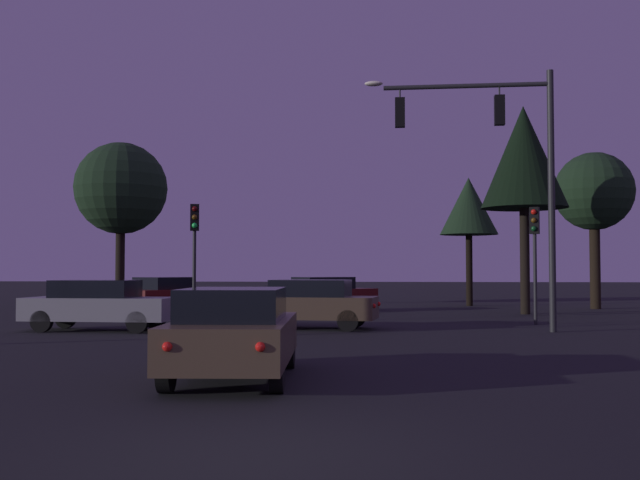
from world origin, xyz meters
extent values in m
plane|color=black|center=(0.00, 24.50, 0.00)|extent=(168.00, 168.00, 0.00)
cylinder|color=#232326|center=(6.02, 15.14, 3.89)|extent=(0.20, 0.20, 7.78)
cylinder|color=#232326|center=(3.54, 15.17, 7.37)|extent=(4.95, 0.20, 0.14)
ellipsoid|color=#F4EACC|center=(0.77, 15.20, 7.52)|extent=(0.56, 0.28, 0.16)
cylinder|color=#232326|center=(4.53, 15.15, 7.22)|extent=(0.05, 0.05, 0.31)
cube|color=black|center=(4.53, 15.15, 6.61)|extent=(0.30, 0.24, 0.90)
sphere|color=#4C0A0A|center=(4.53, 15.29, 6.89)|extent=(0.18, 0.18, 0.18)
sphere|color=#56380C|center=(4.53, 15.29, 6.61)|extent=(0.18, 0.18, 0.18)
sphere|color=#1EE04C|center=(4.53, 15.29, 6.33)|extent=(0.18, 0.18, 0.18)
cylinder|color=#232326|center=(1.56, 15.19, 7.22)|extent=(0.05, 0.05, 0.31)
cube|color=black|center=(1.56, 15.19, 6.61)|extent=(0.30, 0.24, 0.90)
sphere|color=#4C0A0A|center=(1.57, 15.33, 6.89)|extent=(0.18, 0.18, 0.18)
sphere|color=#56380C|center=(1.57, 15.33, 6.61)|extent=(0.18, 0.18, 0.18)
sphere|color=#1EE04C|center=(1.57, 15.33, 6.33)|extent=(0.18, 0.18, 0.18)
cylinder|color=#232326|center=(-5.35, 17.20, 1.58)|extent=(0.12, 0.12, 3.16)
cube|color=black|center=(-5.35, 17.20, 3.61)|extent=(0.35, 0.31, 0.90)
sphere|color=#4C0A0A|center=(-5.31, 17.07, 3.89)|extent=(0.18, 0.18, 0.18)
sphere|color=#56380C|center=(-5.31, 17.07, 3.61)|extent=(0.18, 0.18, 0.18)
sphere|color=#1EE04C|center=(-5.31, 17.07, 3.33)|extent=(0.18, 0.18, 0.18)
cylinder|color=#232326|center=(6.08, 18.14, 1.52)|extent=(0.12, 0.12, 3.04)
cube|color=black|center=(6.08, 18.14, 3.49)|extent=(0.37, 0.33, 0.90)
sphere|color=red|center=(6.03, 18.01, 3.77)|extent=(0.18, 0.18, 0.18)
sphere|color=#56380C|center=(6.03, 18.01, 3.49)|extent=(0.18, 0.18, 0.18)
sphere|color=#0C4219|center=(6.03, 18.01, 3.21)|extent=(0.18, 0.18, 0.18)
cube|color=#473828|center=(-1.32, 5.00, 0.66)|extent=(2.16, 4.38, 0.68)
cube|color=black|center=(-1.31, 4.85, 1.26)|extent=(1.76, 2.41, 0.52)
cylinder|color=black|center=(-2.25, 6.33, 0.32)|extent=(0.25, 0.65, 0.64)
cylinder|color=black|center=(-0.61, 6.46, 0.32)|extent=(0.25, 0.65, 0.64)
cylinder|color=black|center=(-2.04, 3.54, 0.32)|extent=(0.25, 0.65, 0.64)
cylinder|color=black|center=(-0.40, 3.66, 0.32)|extent=(0.25, 0.65, 0.64)
sphere|color=red|center=(-1.81, 2.82, 0.76)|extent=(0.14, 0.14, 0.14)
sphere|color=red|center=(-0.52, 2.92, 0.76)|extent=(0.14, 0.14, 0.14)
cube|color=gray|center=(-7.45, 14.33, 0.66)|extent=(4.45, 1.83, 0.68)
cube|color=black|center=(-7.60, 14.33, 1.26)|extent=(2.42, 1.54, 0.52)
cylinder|color=black|center=(-5.98, 15.06, 0.32)|extent=(0.64, 0.21, 0.64)
cylinder|color=black|center=(-6.01, 13.53, 0.32)|extent=(0.64, 0.21, 0.64)
cylinder|color=black|center=(-8.89, 15.13, 0.32)|extent=(0.64, 0.21, 0.64)
cylinder|color=black|center=(-8.92, 13.60, 0.32)|extent=(0.64, 0.21, 0.64)
sphere|color=red|center=(-9.65, 14.98, 0.76)|extent=(0.14, 0.14, 0.14)
sphere|color=red|center=(-9.68, 13.77, 0.76)|extent=(0.14, 0.14, 0.14)
cube|color=#473828|center=(-1.37, 15.71, 0.66)|extent=(4.52, 2.25, 0.68)
cube|color=black|center=(-1.22, 15.70, 1.26)|extent=(2.49, 1.81, 0.52)
cylinder|color=black|center=(-2.88, 15.01, 0.32)|extent=(0.66, 0.26, 0.64)
cylinder|color=black|center=(-2.73, 16.67, 0.32)|extent=(0.66, 0.26, 0.64)
cylinder|color=black|center=(-0.01, 14.75, 0.32)|extent=(0.66, 0.26, 0.64)
cylinder|color=black|center=(0.14, 16.41, 0.32)|extent=(0.66, 0.26, 0.64)
sphere|color=red|center=(0.76, 14.86, 0.76)|extent=(0.14, 0.14, 0.14)
sphere|color=red|center=(0.88, 16.16, 0.76)|extent=(0.14, 0.14, 0.14)
cube|color=#4C0F0F|center=(-1.59, 25.27, 0.66)|extent=(4.55, 4.25, 0.68)
cube|color=black|center=(-1.70, 25.17, 1.26)|extent=(2.81, 2.71, 0.52)
cylinder|color=black|center=(-0.94, 26.81, 0.32)|extent=(0.62, 0.57, 0.64)
cylinder|color=black|center=(0.04, 25.68, 0.32)|extent=(0.62, 0.57, 0.64)
cylinder|color=black|center=(-3.21, 24.86, 0.32)|extent=(0.62, 0.57, 0.64)
cylinder|color=black|center=(-2.23, 23.72, 0.32)|extent=(0.62, 0.57, 0.64)
sphere|color=red|center=(-3.70, 24.23, 0.76)|extent=(0.14, 0.14, 0.14)
sphere|color=red|center=(-2.93, 23.33, 0.76)|extent=(0.14, 0.14, 0.14)
cube|color=#4C0F0F|center=(-8.37, 23.91, 0.66)|extent=(3.59, 4.47, 0.68)
cube|color=black|center=(-8.44, 23.78, 1.26)|extent=(2.45, 2.70, 0.52)
cylinder|color=black|center=(-8.42, 25.49, 0.32)|extent=(0.49, 0.66, 0.64)
cylinder|color=black|center=(-7.00, 24.70, 0.32)|extent=(0.49, 0.66, 0.64)
cylinder|color=black|center=(-9.74, 23.12, 0.32)|extent=(0.49, 0.66, 0.64)
cylinder|color=black|center=(-8.32, 22.33, 0.32)|extent=(0.49, 0.66, 0.64)
sphere|color=red|center=(-9.93, 22.42, 0.76)|extent=(0.14, 0.14, 0.14)
sphere|color=red|center=(-8.82, 21.79, 0.76)|extent=(0.14, 0.14, 0.14)
cylinder|color=black|center=(10.84, 28.70, 2.13)|extent=(0.49, 0.49, 4.26)
sphere|color=black|center=(10.84, 28.70, 5.56)|extent=(3.69, 3.69, 3.69)
cylinder|color=black|center=(6.79, 24.06, 2.20)|extent=(0.39, 0.39, 4.40)
cone|color=black|center=(6.79, 24.06, 6.54)|extent=(3.58, 3.58, 4.30)
cylinder|color=black|center=(5.23, 31.03, 1.82)|extent=(0.34, 0.34, 3.64)
cone|color=black|center=(5.23, 31.03, 5.10)|extent=(2.96, 2.96, 2.93)
cylinder|color=black|center=(-12.04, 28.05, 2.14)|extent=(0.45, 0.45, 4.28)
sphere|color=black|center=(-12.04, 28.05, 5.87)|extent=(4.54, 4.54, 4.54)
camera|label=1|loc=(1.30, -7.20, 1.82)|focal=41.48mm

